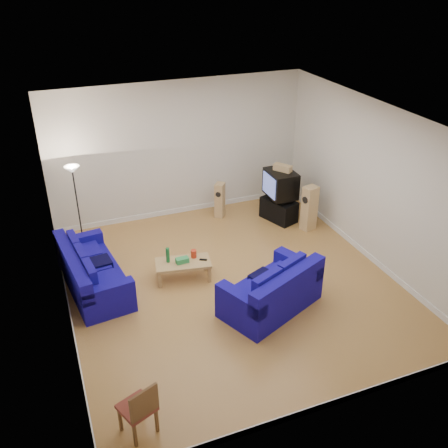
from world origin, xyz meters
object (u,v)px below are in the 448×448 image
object	(u,v)px
tv_stand	(279,210)
television	(280,184)
sofa_three_seat	(91,275)
sofa_loveseat	(273,293)
coffee_table	(183,264)

from	to	relation	value
tv_stand	television	world-z (taller)	television
sofa_three_seat	television	distance (m)	4.75
tv_stand	television	size ratio (longest dim) A/B	1.07
sofa_three_seat	sofa_loveseat	world-z (taller)	sofa_loveseat
sofa_three_seat	tv_stand	bearing A→B (deg)	97.90
sofa_loveseat	tv_stand	distance (m)	3.42
sofa_three_seat	coffee_table	bearing A→B (deg)	72.38
tv_stand	coffee_table	bearing A→B (deg)	-81.66
sofa_loveseat	television	world-z (taller)	television
tv_stand	sofa_loveseat	bearing A→B (deg)	-48.74
television	coffee_table	bearing A→B (deg)	-61.07
coffee_table	tv_stand	world-z (taller)	tv_stand
sofa_loveseat	coffee_table	world-z (taller)	sofa_loveseat
sofa_loveseat	television	bearing A→B (deg)	37.79
tv_stand	television	distance (m)	0.66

